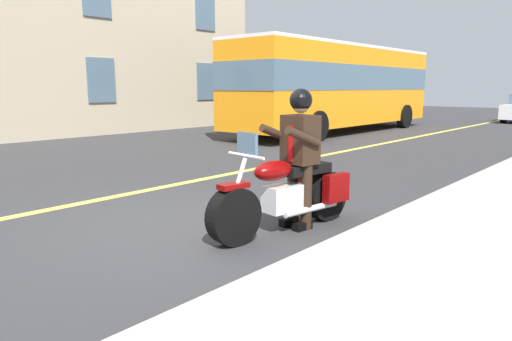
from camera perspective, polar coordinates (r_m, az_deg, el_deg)
The scene contains 5 objects.
ground_plane at distance 6.09m, azimuth -9.94°, elevation -6.74°, with size 80.00×80.00×0.00m, color #333335.
lane_center_stripe at distance 7.70m, azimuth -19.37°, elevation -3.55°, with size 60.00×0.16×0.01m, color #E5DB4C.
motorcycle_main at distance 5.74m, azimuth 3.94°, elevation -2.96°, with size 2.22×0.79×1.26m.
rider_main at distance 5.78m, azimuth 5.33°, elevation 2.98°, with size 0.68×0.61×1.74m.
bus_near at distance 18.71m, azimuth 10.04°, elevation 10.40°, with size 11.05×2.70×3.30m.
Camera 1 is at (3.63, 4.56, 1.76)m, focal length 32.63 mm.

